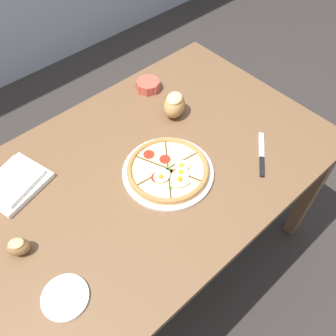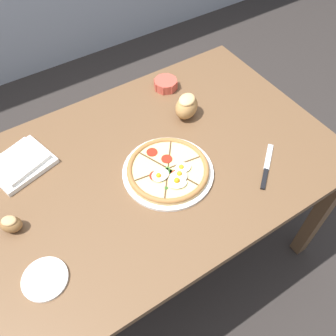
# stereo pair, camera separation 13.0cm
# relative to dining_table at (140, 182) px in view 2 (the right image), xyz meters

# --- Properties ---
(ground_plane) EXTENTS (12.00, 12.00, 0.00)m
(ground_plane) POSITION_rel_dining_table_xyz_m (0.00, 0.00, -0.67)
(ground_plane) COLOR #2D2826
(dining_table) EXTENTS (1.53, 0.93, 0.76)m
(dining_table) POSITION_rel_dining_table_xyz_m (0.00, 0.00, 0.00)
(dining_table) COLOR brown
(dining_table) RESTS_ON ground_plane
(pizza) EXTENTS (0.34, 0.34, 0.05)m
(pizza) POSITION_rel_dining_table_xyz_m (0.08, -0.08, 0.11)
(pizza) COLOR white
(pizza) RESTS_ON dining_table
(ramekin_bowl) EXTENTS (0.11, 0.11, 0.04)m
(ramekin_bowl) POSITION_rel_dining_table_xyz_m (0.34, 0.34, 0.11)
(ramekin_bowl) COLOR #C64C3D
(ramekin_bowl) RESTS_ON dining_table
(napkin_folded) EXTENTS (0.26, 0.24, 0.04)m
(napkin_folded) POSITION_rel_dining_table_xyz_m (-0.37, 0.25, 0.11)
(napkin_folded) COLOR silver
(napkin_folded) RESTS_ON dining_table
(bread_piece_near) EXTENTS (0.14, 0.13, 0.10)m
(bread_piece_near) POSITION_rel_dining_table_xyz_m (0.31, 0.14, 0.14)
(bread_piece_near) COLOR #B27F47
(bread_piece_near) RESTS_ON dining_table
(bread_piece_mid) EXTENTS (0.09, 0.08, 0.06)m
(bread_piece_mid) POSITION_rel_dining_table_xyz_m (-0.48, -0.00, 0.12)
(bread_piece_mid) COLOR olive
(bread_piece_mid) RESTS_ON dining_table
(knife_main) EXTENTS (0.18, 0.16, 0.01)m
(knife_main) POSITION_rel_dining_table_xyz_m (0.41, -0.26, 0.09)
(knife_main) COLOR silver
(knife_main) RESTS_ON dining_table
(side_saucer) EXTENTS (0.14, 0.14, 0.01)m
(side_saucer) POSITION_rel_dining_table_xyz_m (-0.45, -0.22, 0.10)
(side_saucer) COLOR white
(side_saucer) RESTS_ON dining_table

